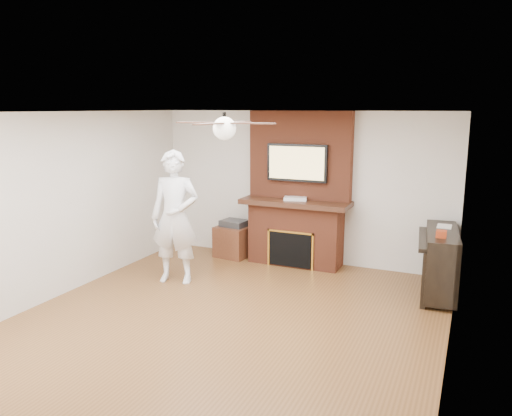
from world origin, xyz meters
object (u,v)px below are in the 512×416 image
at_px(person, 175,217).
at_px(piano, 440,260).
at_px(fireplace, 297,204).
at_px(side_table, 234,239).

xyz_separation_m(person, piano, (3.62, 1.03, -0.49)).
bearing_deg(fireplace, piano, -13.51).
xyz_separation_m(side_table, piano, (3.40, -0.48, 0.19)).
relative_size(side_table, piano, 0.45).
xyz_separation_m(fireplace, piano, (2.28, -0.55, -0.51)).
bearing_deg(piano, side_table, 166.36).
distance_m(fireplace, person, 2.06).
distance_m(fireplace, side_table, 1.33).
xyz_separation_m(fireplace, person, (-1.34, -1.57, -0.02)).
bearing_deg(person, side_table, 67.65).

